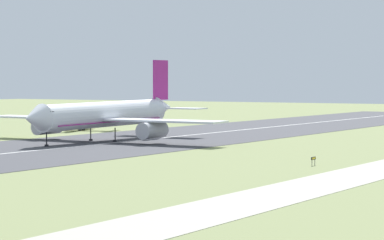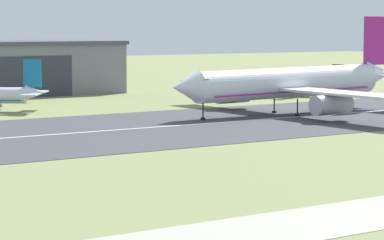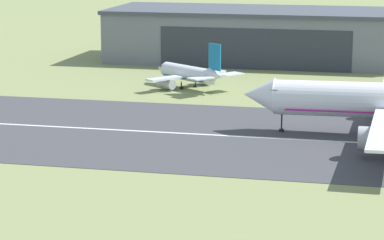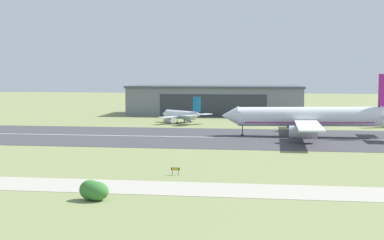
% 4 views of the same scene
% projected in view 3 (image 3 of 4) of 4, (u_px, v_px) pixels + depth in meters
% --- Properties ---
extents(runway_strip, '(509.89, 47.28, 0.06)m').
position_uv_depth(runway_strip, '(99.00, 129.00, 145.81)').
color(runway_strip, '#3D3D42').
rests_on(runway_strip, ground_plane).
extents(runway_centreline, '(458.90, 0.70, 0.01)m').
position_uv_depth(runway_centreline, '(99.00, 129.00, 145.81)').
color(runway_centreline, silver).
rests_on(runway_centreline, runway_strip).
extents(hangar_building, '(74.44, 28.43, 12.62)m').
position_uv_depth(hangar_building, '(264.00, 35.00, 219.15)').
color(hangar_building, slate).
rests_on(hangar_building, ground_plane).
extents(airplane_parked_west, '(20.44, 19.59, 9.82)m').
position_uv_depth(airplane_parked_west, '(189.00, 74.00, 182.60)').
color(airplane_parked_west, silver).
rests_on(airplane_parked_west, ground_plane).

